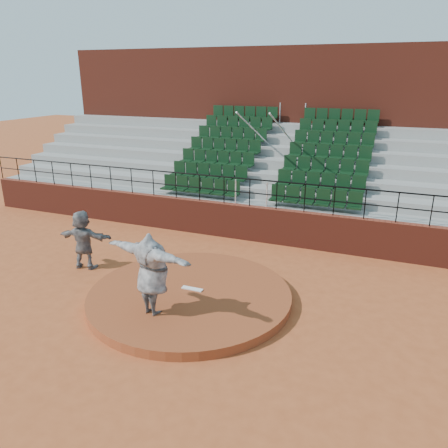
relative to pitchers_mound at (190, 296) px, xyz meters
The scene contains 9 objects.
ground 0.12m from the pitchers_mound, ahead, with size 90.00×90.00×0.00m, color #AC4F26.
pitchers_mound is the anchor object (origin of this frame).
pitching_rubber 0.21m from the pitchers_mound, 90.00° to the left, with size 0.60×0.15×0.03m, color white.
boundary_wall 5.03m from the pitchers_mound, 90.00° to the left, with size 24.00×0.30×1.30m, color maroon.
wall_railing 5.35m from the pitchers_mound, 90.00° to the left, with size 24.04×0.05×1.03m.
seating_deck 8.75m from the pitchers_mound, 90.00° to the left, with size 24.00×5.97×4.63m.
press_box_facade 13.06m from the pitchers_mound, 90.00° to the left, with size 24.00×3.00×7.10m, color maroon.
pitcher 1.79m from the pitchers_mound, 105.01° to the right, with size 2.58×0.70×2.10m, color black.
fielder 4.16m from the pitchers_mound, behind, with size 1.76×0.56×1.89m, color black.
Camera 1 is at (4.81, -9.51, 5.83)m, focal length 35.00 mm.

